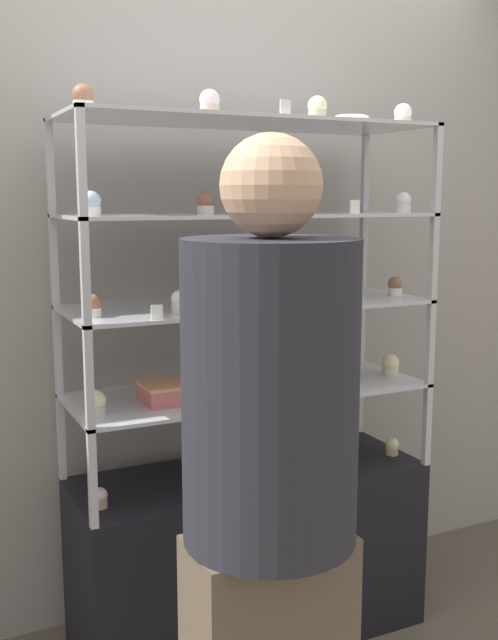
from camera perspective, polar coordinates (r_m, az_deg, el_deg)
name	(u,v)px	position (r m, az deg, el deg)	size (l,w,h in m)	color
ground_plane	(249,632)	(2.98, 0.00, -22.70)	(20.00, 20.00, 0.00)	brown
back_wall	(207,271)	(2.88, -3.22, 3.73)	(8.00, 0.05, 2.60)	gray
display_base	(249,553)	(2.83, 0.00, -17.35)	(1.24, 0.45, 0.62)	black
display_riser_lower	(249,394)	(2.62, 0.00, -5.66)	(1.24, 0.45, 0.30)	#B7B7BC
display_riser_middle	(249,308)	(2.55, 0.00, 0.91)	(1.24, 0.45, 0.30)	#B7B7BC
display_riser_upper	(249,219)	(2.53, 0.00, 7.70)	(1.24, 0.45, 0.30)	#B7B7BC
display_riser_top	(249,126)	(2.54, 0.00, 14.53)	(1.24, 0.45, 0.30)	#B7B7BC
layer_cake_centerpiece	(241,287)	(2.52, -0.62, 2.53)	(0.20, 0.20, 0.11)	#C66660
sheet_cake_frosted	(177,391)	(2.46, -5.51, -5.42)	(0.23, 0.16, 0.06)	#C66660
cupcake_0	(100,498)	(2.45, -11.32, -13.16)	(0.05, 0.05, 0.06)	#CCB28C
cupcake_1	(263,474)	(2.59, 1.11, -11.65)	(0.05, 0.05, 0.06)	beige
cupcake_2	(392,447)	(2.91, 10.84, -9.45)	(0.05, 0.05, 0.06)	#CCB28C
price_tag_0	(240,492)	(2.47, -0.69, -12.99)	(0.04, 0.00, 0.04)	white
cupcake_3	(96,403)	(2.34, -11.61, -6.23)	(0.06, 0.06, 0.08)	beige
cupcake_4	(262,386)	(2.51, 0.98, -5.03)	(0.06, 0.06, 0.08)	white
cupcake_5	(390,365)	(2.86, 10.72, -3.38)	(0.06, 0.06, 0.08)	beige
price_tag_1	(312,392)	(2.49, 4.84, -5.48)	(0.04, 0.00, 0.04)	white
cupcake_6	(93,306)	(2.28, -11.83, 1.05)	(0.05, 0.05, 0.07)	white
cupcake_7	(179,302)	(2.34, -5.32, 1.41)	(0.05, 0.05, 0.07)	beige
cupcake_8	(334,291)	(2.60, 6.52, 2.17)	(0.05, 0.05, 0.07)	white
cupcake_9	(395,286)	(2.79, 11.06, 2.54)	(0.05, 0.05, 0.07)	white
price_tag_2	(157,312)	(2.21, -7.03, 0.60)	(0.04, 0.00, 0.04)	white
cupcake_10	(91,204)	(2.22, -11.96, 8.65)	(0.06, 0.06, 0.07)	white
cupcake_11	(205,203)	(2.42, -3.34, 8.88)	(0.06, 0.06, 0.07)	beige
cupcake_12	(306,203)	(2.58, 4.37, 8.89)	(0.06, 0.06, 0.07)	beige
cupcake_13	(403,203)	(2.73, 11.65, 8.75)	(0.06, 0.06, 0.07)	white
price_tag_3	(355,207)	(2.49, 8.06, 8.54)	(0.04, 0.00, 0.04)	white
cupcake_14	(83,98)	(2.31, -12.53, 16.20)	(0.06, 0.06, 0.08)	beige
cupcake_15	(210,102)	(2.37, -3.02, 16.22)	(0.06, 0.06, 0.08)	#CCB28C
cupcake_16	(317,108)	(2.53, 5.23, 15.76)	(0.06, 0.06, 0.08)	#CCB28C
cupcake_17	(403,115)	(2.77, 11.65, 15.04)	(0.06, 0.06, 0.08)	#CCB28C
price_tag_4	(285,107)	(2.37, 2.78, 15.91)	(0.04, 0.00, 0.04)	white
donut_glazed	(351,120)	(2.72, 7.79, 14.86)	(0.13, 0.13, 0.03)	#EFE5CC
customer_figure	(270,488)	(1.77, 1.58, -12.70)	(0.40, 0.40, 1.72)	brown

